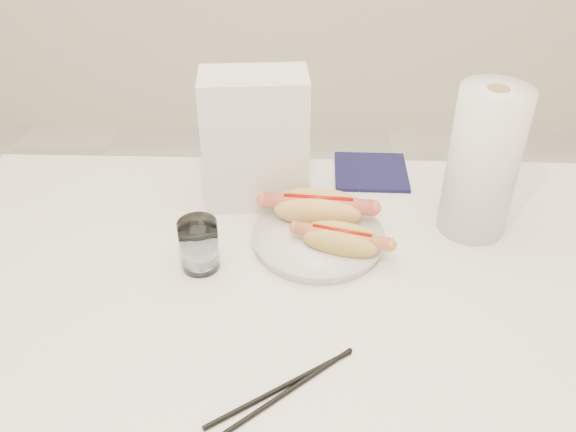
{
  "coord_description": "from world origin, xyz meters",
  "views": [
    {
      "loc": [
        0.03,
        -0.7,
        1.38
      ],
      "look_at": [
        0.01,
        0.09,
        0.82
      ],
      "focal_mm": 37.9,
      "sensor_mm": 36.0,
      "label": 1
    }
  ],
  "objects_px": {
    "hotdog_left": "(318,208)",
    "napkin_box": "(255,140)",
    "paper_towel_roll": "(483,163)",
    "table": "(281,317)",
    "hotdog_right": "(342,239)",
    "water_glass": "(199,245)",
    "plate": "(318,239)"
  },
  "relations": [
    {
      "from": "table",
      "to": "hotdog_right",
      "type": "bearing_deg",
      "value": 39.8
    },
    {
      "from": "paper_towel_roll",
      "to": "napkin_box",
      "type": "bearing_deg",
      "value": 168.15
    },
    {
      "from": "plate",
      "to": "paper_towel_roll",
      "type": "distance_m",
      "value": 0.3
    },
    {
      "from": "table",
      "to": "hotdog_left",
      "type": "relative_size",
      "value": 6.4
    },
    {
      "from": "hotdog_right",
      "to": "hotdog_left",
      "type": "bearing_deg",
      "value": 129.86
    },
    {
      "from": "hotdog_right",
      "to": "water_glass",
      "type": "relative_size",
      "value": 1.8
    },
    {
      "from": "hotdog_left",
      "to": "water_glass",
      "type": "distance_m",
      "value": 0.22
    },
    {
      "from": "hotdog_left",
      "to": "napkin_box",
      "type": "relative_size",
      "value": 0.77
    },
    {
      "from": "hotdog_left",
      "to": "napkin_box",
      "type": "height_order",
      "value": "napkin_box"
    },
    {
      "from": "plate",
      "to": "water_glass",
      "type": "bearing_deg",
      "value": -161.08
    },
    {
      "from": "hotdog_left",
      "to": "water_glass",
      "type": "height_order",
      "value": "water_glass"
    },
    {
      "from": "plate",
      "to": "hotdog_right",
      "type": "bearing_deg",
      "value": -44.5
    },
    {
      "from": "napkin_box",
      "to": "paper_towel_roll",
      "type": "distance_m",
      "value": 0.39
    },
    {
      "from": "table",
      "to": "plate",
      "type": "distance_m",
      "value": 0.15
    },
    {
      "from": "hotdog_right",
      "to": "water_glass",
      "type": "height_order",
      "value": "water_glass"
    },
    {
      "from": "plate",
      "to": "hotdog_left",
      "type": "relative_size",
      "value": 1.14
    },
    {
      "from": "plate",
      "to": "table",
      "type": "bearing_deg",
      "value": -116.87
    },
    {
      "from": "plate",
      "to": "paper_towel_roll",
      "type": "bearing_deg",
      "value": 12.1
    },
    {
      "from": "hotdog_left",
      "to": "paper_towel_roll",
      "type": "height_order",
      "value": "paper_towel_roll"
    },
    {
      "from": "plate",
      "to": "napkin_box",
      "type": "distance_m",
      "value": 0.21
    },
    {
      "from": "napkin_box",
      "to": "hotdog_right",
      "type": "bearing_deg",
      "value": -54.35
    },
    {
      "from": "water_glass",
      "to": "napkin_box",
      "type": "relative_size",
      "value": 0.35
    },
    {
      "from": "plate",
      "to": "napkin_box",
      "type": "height_order",
      "value": "napkin_box"
    },
    {
      "from": "hotdog_right",
      "to": "water_glass",
      "type": "xyz_separation_m",
      "value": [
        -0.22,
        -0.03,
        0.01
      ]
    },
    {
      "from": "plate",
      "to": "napkin_box",
      "type": "xyz_separation_m",
      "value": [
        -0.11,
        0.14,
        0.11
      ]
    },
    {
      "from": "water_glass",
      "to": "paper_towel_roll",
      "type": "distance_m",
      "value": 0.48
    },
    {
      "from": "napkin_box",
      "to": "water_glass",
      "type": "bearing_deg",
      "value": -115.91
    },
    {
      "from": "hotdog_left",
      "to": "water_glass",
      "type": "bearing_deg",
      "value": -143.98
    },
    {
      "from": "paper_towel_roll",
      "to": "hotdog_left",
      "type": "bearing_deg",
      "value": -177.7
    },
    {
      "from": "hotdog_left",
      "to": "table",
      "type": "bearing_deg",
      "value": -104.2
    },
    {
      "from": "water_glass",
      "to": "hotdog_left",
      "type": "bearing_deg",
      "value": 30.57
    },
    {
      "from": "table",
      "to": "water_glass",
      "type": "bearing_deg",
      "value": 158.92
    }
  ]
}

